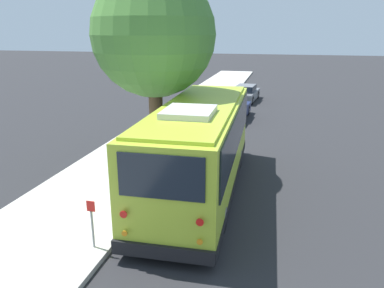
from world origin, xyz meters
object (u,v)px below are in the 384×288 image
object	(u,v)px
parked_sedan_navy	(233,110)
street_tree	(155,26)
sign_post_far	(115,202)
sign_post_near	(92,224)
shuttle_bus	(199,144)
parked_sedan_gray	(246,94)

from	to	relation	value
parked_sedan_navy	street_tree	distance (m)	10.90
street_tree	sign_post_far	distance (m)	7.03
sign_post_near	shuttle_bus	bearing A→B (deg)	-22.56
shuttle_bus	street_tree	size ratio (longest dim) A/B	1.15
shuttle_bus	sign_post_near	world-z (taller)	shuttle_bus
shuttle_bus	parked_sedan_gray	bearing A→B (deg)	-1.13
parked_sedan_navy	street_tree	world-z (taller)	street_tree
parked_sedan_gray	sign_post_near	xyz separation A→B (m)	(-22.44, 1.59, 0.23)
parked_sedan_gray	sign_post_near	distance (m)	22.50
shuttle_bus	street_tree	distance (m)	4.91
shuttle_bus	parked_sedan_gray	distance (m)	18.14
sign_post_far	parked_sedan_gray	bearing A→B (deg)	-4.31
shuttle_bus	parked_sedan_navy	distance (m)	11.64
shuttle_bus	street_tree	bearing A→B (deg)	44.93
parked_sedan_navy	parked_sedan_gray	bearing A→B (deg)	1.67
shuttle_bus	sign_post_far	distance (m)	3.63
street_tree	sign_post_far	world-z (taller)	street_tree
parked_sedan_navy	parked_sedan_gray	world-z (taller)	same
parked_sedan_navy	street_tree	bearing A→B (deg)	171.65
shuttle_bus	parked_sedan_gray	size ratio (longest dim) A/B	2.09
shuttle_bus	sign_post_near	bearing A→B (deg)	155.64
shuttle_bus	street_tree	world-z (taller)	street_tree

